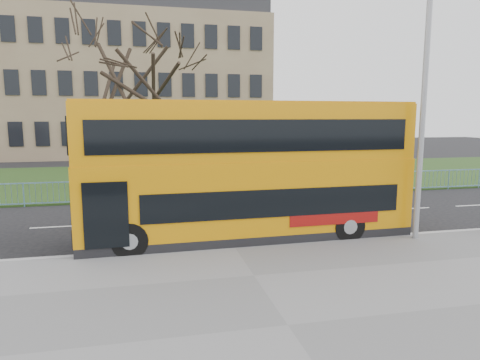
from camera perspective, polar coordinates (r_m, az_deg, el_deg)
name	(u,v)px	position (r m, az deg, el deg)	size (l,w,h in m)	color
ground	(224,236)	(14.82, -2.10, -7.42)	(120.00, 120.00, 0.00)	black
pavement	(288,328)	(8.68, 6.39, -19.02)	(80.00, 10.50, 0.12)	slate
kerb	(233,247)	(13.34, -0.89, -8.92)	(80.00, 0.20, 0.14)	#9D9C9F
grass_verge	(186,177)	(28.72, -7.23, 0.37)	(80.00, 15.40, 0.08)	#253D16
guard_railing	(200,189)	(21.07, -5.34, -1.14)	(40.00, 0.12, 1.10)	#6595B3
bare_tree	(135,92)	(24.06, -13.78, 11.28)	(7.35, 7.35, 10.51)	black
civic_building	(121,89)	(49.17, -15.60, 11.61)	(30.00, 15.00, 14.00)	#887156
yellow_bus	(248,168)	(13.99, 1.05, 1.65)	(10.71, 2.78, 4.47)	orange
street_lamp	(421,80)	(14.73, 23.04, 12.21)	(1.96, 0.38, 9.24)	#999CA2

